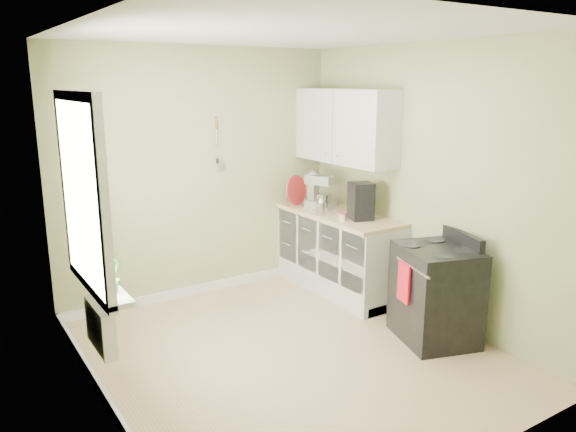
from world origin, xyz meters
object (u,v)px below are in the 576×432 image
kettle (321,207)px  coffee_maker (360,202)px  stove (436,293)px  stand_mixer (319,193)px

kettle → coffee_maker: (0.25, -0.36, 0.09)m
stove → coffee_maker: 1.29m
coffee_maker → stove: bearing=-91.3°
stove → coffee_maker: coffee_maker is taller
stove → stand_mixer: bearing=90.6°
stove → stand_mixer: stand_mixer is taller
stand_mixer → coffee_maker: (0.04, -0.67, 0.01)m
stove → kettle: kettle is taller
stove → kettle: (-0.23, 1.48, 0.56)m
stove → stand_mixer: size_ratio=2.37×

